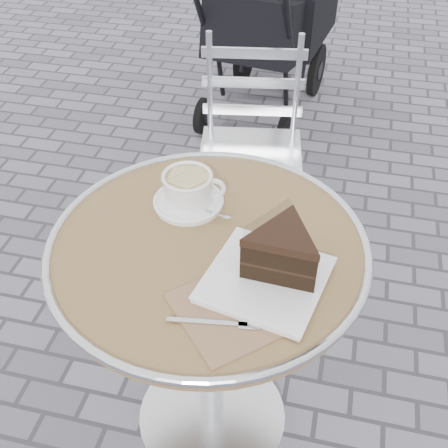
% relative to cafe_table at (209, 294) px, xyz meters
% --- Properties ---
extents(ground, '(80.00, 80.00, 0.00)m').
position_rel_cafe_table_xyz_m(ground, '(0.00, 0.00, -0.57)').
color(ground, slate).
rests_on(ground, ground).
extents(cafe_table, '(0.72, 0.72, 0.74)m').
position_rel_cafe_table_xyz_m(cafe_table, '(0.00, 0.00, 0.00)').
color(cafe_table, silver).
rests_on(cafe_table, ground).
extents(cappuccino_set, '(0.19, 0.16, 0.08)m').
position_rel_cafe_table_xyz_m(cappuccino_set, '(-0.08, 0.13, 0.20)').
color(cappuccino_set, white).
rests_on(cappuccino_set, cafe_table).
extents(cake_plate_set, '(0.35, 0.38, 0.12)m').
position_rel_cafe_table_xyz_m(cake_plate_set, '(0.16, -0.07, 0.22)').
color(cake_plate_set, '#8C644C').
rests_on(cake_plate_set, cafe_table).
extents(bistro_chair, '(0.43, 0.43, 0.82)m').
position_rel_cafe_table_xyz_m(bistro_chair, '(-0.07, 0.88, -0.06)').
color(bistro_chair, silver).
rests_on(bistro_chair, ground).
extents(baby_stroller, '(0.60, 1.09, 1.07)m').
position_rel_cafe_table_xyz_m(baby_stroller, '(-0.18, 1.93, -0.08)').
color(baby_stroller, black).
rests_on(baby_stroller, ground).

